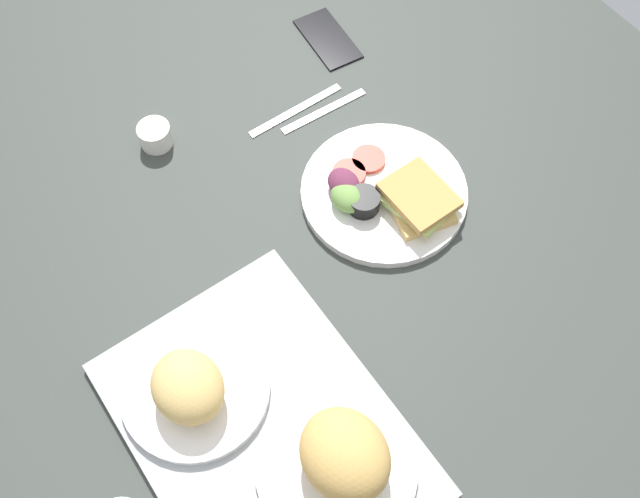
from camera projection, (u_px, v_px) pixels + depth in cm
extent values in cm
cube|color=#383D38|center=(343.00, 265.00, 115.17)|extent=(190.00, 150.00, 3.00)
cube|color=#9EA0A3|center=(265.00, 429.00, 100.32)|extent=(45.19, 33.25, 1.60)
cylinder|color=white|center=(336.00, 466.00, 96.43)|extent=(21.80, 21.80, 1.40)
ellipsoid|color=tan|center=(345.00, 455.00, 92.09)|extent=(12.85, 11.10, 8.76)
cylinder|color=white|center=(195.00, 388.00, 101.57)|extent=(21.10, 21.10, 1.40)
ellipsoid|color=#DBB266|center=(188.00, 387.00, 97.04)|extent=(11.00, 9.50, 7.50)
cylinder|color=white|center=(384.00, 192.00, 119.07)|extent=(27.31, 27.31, 1.60)
cube|color=#DBB266|center=(418.00, 203.00, 116.27)|extent=(12.83, 11.36, 1.40)
cube|color=#B2C66B|center=(418.00, 199.00, 115.22)|extent=(12.59, 11.03, 1.00)
cube|color=tan|center=(419.00, 195.00, 114.17)|extent=(11.22, 9.26, 1.40)
cylinder|color=#D14738|center=(369.00, 159.00, 120.81)|extent=(5.60, 5.60, 0.80)
cylinder|color=#D14738|center=(349.00, 173.00, 119.45)|extent=(5.60, 5.60, 0.80)
cylinder|color=black|center=(364.00, 202.00, 115.46)|extent=(5.20, 5.20, 3.00)
cylinder|color=#EFEACC|center=(364.00, 198.00, 114.50)|extent=(4.26, 4.26, 0.60)
ellipsoid|color=#729E4C|center=(347.00, 197.00, 115.52)|extent=(6.00, 4.80, 3.60)
ellipsoid|color=#6B2D47|center=(344.00, 183.00, 116.79)|extent=(6.00, 4.80, 3.60)
cylinder|color=silver|center=(155.00, 135.00, 123.18)|extent=(5.60, 5.60, 4.00)
cube|color=#B7B7BC|center=(324.00, 111.00, 127.99)|extent=(2.05, 17.04, 0.50)
cube|color=#B7B7BC|center=(296.00, 110.00, 128.07)|extent=(1.64, 19.02, 0.50)
cube|color=black|center=(328.00, 38.00, 136.17)|extent=(15.04, 8.58, 0.80)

